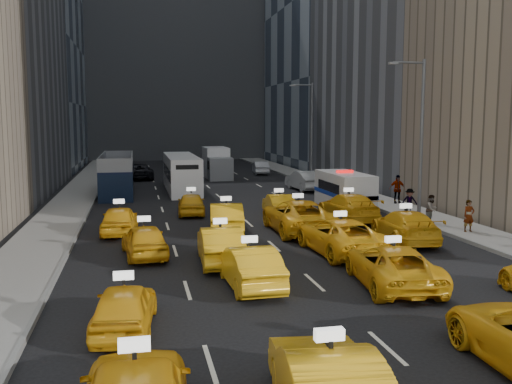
# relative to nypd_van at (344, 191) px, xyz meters

# --- Properties ---
(ground) EXTENTS (160.00, 160.00, 0.00)m
(ground) POSITION_rel_nypd_van_xyz_m (-7.24, -18.19, -1.13)
(ground) COLOR black
(ground) RESTS_ON ground
(sidewalk_west) EXTENTS (3.00, 90.00, 0.15)m
(sidewalk_west) POSITION_rel_nypd_van_xyz_m (-17.74, 6.81, -1.05)
(sidewalk_west) COLOR gray
(sidewalk_west) RESTS_ON ground
(sidewalk_east) EXTENTS (3.00, 90.00, 0.15)m
(sidewalk_east) POSITION_rel_nypd_van_xyz_m (3.26, 6.81, -1.05)
(sidewalk_east) COLOR gray
(sidewalk_east) RESTS_ON ground
(curb_west) EXTENTS (0.15, 90.00, 0.18)m
(curb_west) POSITION_rel_nypd_van_xyz_m (-16.29, 6.81, -1.04)
(curb_west) COLOR slate
(curb_west) RESTS_ON ground
(curb_east) EXTENTS (0.15, 90.00, 0.18)m
(curb_east) POSITION_rel_nypd_van_xyz_m (1.81, 6.81, -1.04)
(curb_east) COLOR slate
(curb_east) RESTS_ON ground
(building_backdrop) EXTENTS (30.00, 12.00, 40.00)m
(building_backdrop) POSITION_rel_nypd_van_xyz_m (-7.24, 53.81, 18.87)
(building_backdrop) COLOR slate
(building_backdrop) RESTS_ON ground
(streetlight_near) EXTENTS (2.15, 0.22, 9.00)m
(streetlight_near) POSITION_rel_nypd_van_xyz_m (1.94, -6.19, 3.79)
(streetlight_near) COLOR #595B60
(streetlight_near) RESTS_ON ground
(streetlight_far) EXTENTS (2.15, 0.22, 9.00)m
(streetlight_far) POSITION_rel_nypd_van_xyz_m (1.94, 13.81, 3.79)
(streetlight_far) COLOR #595B60
(streetlight_far) RESTS_ON ground
(taxi_4) EXTENTS (1.97, 4.05, 1.33)m
(taxi_4) POSITION_rel_nypd_van_xyz_m (-13.74, -19.62, -0.46)
(taxi_4) COLOR #E8A313
(taxi_4) RESTS_ON ground
(taxi_5) EXTENTS (1.73, 4.48, 1.46)m
(taxi_5) POSITION_rel_nypd_van_xyz_m (-9.59, -16.25, -0.40)
(taxi_5) COLOR #E8A313
(taxi_5) RESTS_ON ground
(taxi_6) EXTENTS (3.00, 5.42, 1.44)m
(taxi_6) POSITION_rel_nypd_van_xyz_m (-4.74, -17.18, -0.41)
(taxi_6) COLOR #E8A313
(taxi_6) RESTS_ON ground
(taxi_8) EXTENTS (2.10, 4.29, 1.41)m
(taxi_8) POSITION_rel_nypd_van_xyz_m (-13.06, -11.06, -0.42)
(taxi_8) COLOR #E8A313
(taxi_8) RESTS_ON ground
(taxi_9) EXTENTS (1.81, 4.66, 1.51)m
(taxi_9) POSITION_rel_nypd_van_xyz_m (-10.11, -12.84, -0.37)
(taxi_9) COLOR #E8A313
(taxi_9) RESTS_ON ground
(taxi_10) EXTENTS (2.81, 5.56, 1.51)m
(taxi_10) POSITION_rel_nypd_van_xyz_m (-4.77, -12.09, -0.37)
(taxi_10) COLOR #E8A313
(taxi_10) RESTS_ON ground
(taxi_11) EXTENTS (2.72, 5.39, 1.50)m
(taxi_11) POSITION_rel_nypd_van_xyz_m (-0.94, -10.54, -0.38)
(taxi_11) COLOR #E8A313
(taxi_11) RESTS_ON ground
(taxi_12) EXTENTS (1.95, 4.35, 1.45)m
(taxi_12) POSITION_rel_nypd_van_xyz_m (-14.22, -5.84, -0.40)
(taxi_12) COLOR #E8A313
(taxi_12) RESTS_ON ground
(taxi_13) EXTENTS (2.17, 4.81, 1.53)m
(taxi_13) POSITION_rel_nypd_van_xyz_m (-8.87, -6.50, -0.36)
(taxi_13) COLOR #E8A313
(taxi_13) RESTS_ON ground
(taxi_14) EXTENTS (2.80, 6.01, 1.67)m
(taxi_14) POSITION_rel_nypd_van_xyz_m (-5.24, -7.16, -0.30)
(taxi_14) COLOR #E8A313
(taxi_14) RESTS_ON ground
(taxi_15) EXTENTS (2.25, 5.43, 1.57)m
(taxi_15) POSITION_rel_nypd_van_xyz_m (-1.49, -4.59, -0.34)
(taxi_15) COLOR #E8A313
(taxi_15) RESTS_ON ground
(taxi_16) EXTENTS (1.89, 4.09, 1.36)m
(taxi_16) POSITION_rel_nypd_van_xyz_m (-10.09, -0.63, -0.45)
(taxi_16) COLOR #E8A313
(taxi_16) RESTS_ON ground
(taxi_17) EXTENTS (1.64, 4.12, 1.33)m
(taxi_17) POSITION_rel_nypd_van_xyz_m (-4.98, -2.17, -0.46)
(taxi_17) COLOR #E8A313
(taxi_17) RESTS_ON ground
(nypd_van) EXTENTS (2.97, 6.04, 2.49)m
(nypd_van) POSITION_rel_nypd_van_xyz_m (0.00, 0.00, 0.00)
(nypd_van) COLOR silver
(nypd_van) RESTS_ON ground
(double_decker) EXTENTS (2.83, 10.61, 3.06)m
(double_decker) POSITION_rel_nypd_van_xyz_m (-14.76, 10.52, 0.39)
(double_decker) COLOR black
(double_decker) RESTS_ON ground
(city_bus) EXTENTS (3.04, 11.32, 2.89)m
(city_bus) POSITION_rel_nypd_van_xyz_m (-9.73, 11.47, 0.30)
(city_bus) COLOR silver
(city_bus) RESTS_ON ground
(box_truck) EXTENTS (3.16, 6.87, 3.02)m
(box_truck) POSITION_rel_nypd_van_xyz_m (-5.41, 21.22, 0.36)
(box_truck) COLOR white
(box_truck) RESTS_ON ground
(misc_car_0) EXTENTS (2.11, 5.01, 1.61)m
(misc_car_0) POSITION_rel_nypd_van_xyz_m (0.22, 9.82, -0.32)
(misc_car_0) COLOR #9EA2A6
(misc_car_0) RESTS_ON ground
(misc_car_1) EXTENTS (2.83, 5.59, 1.51)m
(misc_car_1) POSITION_rel_nypd_van_xyz_m (-13.04, 21.61, -0.37)
(misc_car_1) COLOR black
(misc_car_1) RESTS_ON ground
(misc_car_2) EXTENTS (2.43, 4.83, 1.35)m
(misc_car_2) POSITION_rel_nypd_van_xyz_m (-5.69, 28.86, -0.45)
(misc_car_2) COLOR gray
(misc_car_2) RESTS_ON ground
(misc_car_3) EXTENTS (1.99, 4.90, 1.67)m
(misc_car_3) POSITION_rel_nypd_van_xyz_m (-9.39, 25.11, -0.29)
(misc_car_3) COLOR black
(misc_car_3) RESTS_ON ground
(misc_car_4) EXTENTS (1.91, 4.31, 1.38)m
(misc_car_4) POSITION_rel_nypd_van_xyz_m (-0.28, 24.27, -0.44)
(misc_car_4) COLOR #B8BAC0
(misc_car_4) RESTS_ON ground
(pedestrian_0) EXTENTS (0.59, 0.39, 1.61)m
(pedestrian_0) POSITION_rel_nypd_van_xyz_m (2.97, -9.64, -0.17)
(pedestrian_0) COLOR gray
(pedestrian_0) RESTS_ON sidewalk_east
(pedestrian_1) EXTENTS (0.87, 0.69, 1.57)m
(pedestrian_1) POSITION_rel_nypd_van_xyz_m (2.32, -7.12, -0.19)
(pedestrian_1) COLOR gray
(pedestrian_1) RESTS_ON sidewalk_east
(pedestrian_2) EXTENTS (1.05, 0.64, 1.52)m
(pedestrian_2) POSITION_rel_nypd_van_xyz_m (2.64, -3.94, -0.22)
(pedestrian_2) COLOR gray
(pedestrian_2) RESTS_ON sidewalk_east
(pedestrian_3) EXTENTS (1.19, 0.67, 1.92)m
(pedestrian_3) POSITION_rel_nypd_van_xyz_m (3.90, 0.34, -0.02)
(pedestrian_3) COLOR gray
(pedestrian_3) RESTS_ON sidewalk_east
(pedestrian_4) EXTENTS (0.91, 0.59, 1.75)m
(pedestrian_4) POSITION_rel_nypd_van_xyz_m (2.82, 3.02, -0.10)
(pedestrian_4) COLOR gray
(pedestrian_4) RESTS_ON sidewalk_east
(pedestrian_5) EXTENTS (1.58, 0.62, 1.66)m
(pedestrian_5) POSITION_rel_nypd_van_xyz_m (3.01, 5.10, -0.15)
(pedestrian_5) COLOR gray
(pedestrian_5) RESTS_ON sidewalk_east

